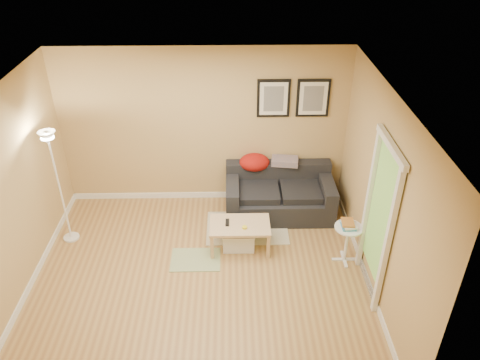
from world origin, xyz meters
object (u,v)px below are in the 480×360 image
(storage_bin, at_px, (238,239))
(book_stack, at_px, (348,224))
(sofa, at_px, (279,193))
(side_table, at_px, (346,244))
(floor_lamp, at_px, (60,191))
(coffee_table, at_px, (240,236))

(storage_bin, relative_size, book_stack, 1.90)
(sofa, bearing_deg, storage_bin, -128.07)
(sofa, xyz_separation_m, side_table, (0.83, -1.18, -0.08))
(side_table, bearing_deg, sofa, 125.02)
(book_stack, height_order, floor_lamp, floor_lamp)
(coffee_table, distance_m, book_stack, 1.55)
(storage_bin, xyz_separation_m, side_table, (1.50, -0.33, 0.15))
(side_table, relative_size, book_stack, 2.40)
(coffee_table, distance_m, side_table, 1.51)
(sofa, distance_m, floor_lamp, 3.28)
(sofa, height_order, floor_lamp, floor_lamp)
(coffee_table, xyz_separation_m, side_table, (1.48, -0.30, 0.08))
(coffee_table, bearing_deg, floor_lamp, 179.20)
(storage_bin, distance_m, side_table, 1.54)
(floor_lamp, bearing_deg, coffee_table, -6.11)
(storage_bin, distance_m, book_stack, 1.59)
(sofa, xyz_separation_m, floor_lamp, (-3.19, -0.60, 0.47))
(coffee_table, relative_size, side_table, 1.46)
(storage_bin, bearing_deg, coffee_table, -49.44)
(side_table, bearing_deg, coffee_table, 168.40)
(storage_bin, height_order, book_stack, book_stack)
(sofa, relative_size, coffee_table, 1.98)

